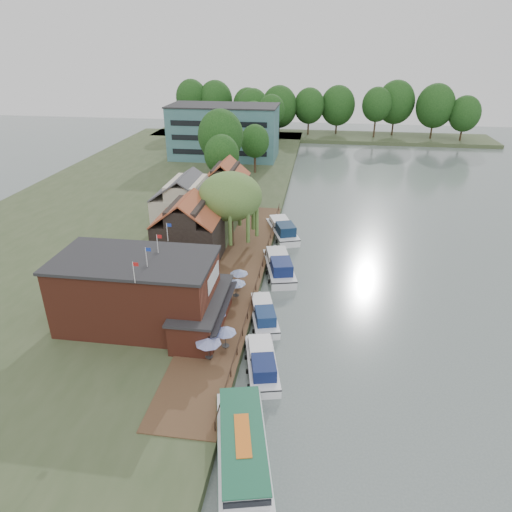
{
  "coord_description": "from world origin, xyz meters",
  "views": [
    {
      "loc": [
        1.19,
        -38.03,
        27.23
      ],
      "look_at": [
        -6.0,
        12.0,
        3.0
      ],
      "focal_mm": 32.0,
      "sensor_mm": 36.0,
      "label": 1
    }
  ],
  "objects_px": {
    "hotel_block": "(224,132)",
    "umbrella_0": "(209,349)",
    "umbrella_4": "(239,279)",
    "willow": "(230,210)",
    "cruiser_1": "(263,311)",
    "umbrella_2": "(215,320)",
    "cottage_b": "(187,203)",
    "cottage_c": "(226,186)",
    "swan": "(259,405)",
    "pub": "(157,292)",
    "cruiser_3": "(282,228)",
    "tour_boat": "(243,457)",
    "umbrella_3": "(236,289)",
    "umbrella_1": "(225,338)",
    "cruiser_0": "(262,360)",
    "cruiser_2": "(279,263)",
    "cottage_a": "(188,229)"
  },
  "relations": [
    {
      "from": "umbrella_3",
      "to": "cruiser_0",
      "type": "height_order",
      "value": "umbrella_3"
    },
    {
      "from": "willow",
      "to": "swan",
      "type": "distance_m",
      "value": 30.73
    },
    {
      "from": "cottage_a",
      "to": "cruiser_1",
      "type": "bearing_deg",
      "value": -45.57
    },
    {
      "from": "cottage_c",
      "to": "willow",
      "type": "xyz_separation_m",
      "value": [
        3.5,
        -14.0,
        0.96
      ]
    },
    {
      "from": "pub",
      "to": "umbrella_2",
      "type": "height_order",
      "value": "pub"
    },
    {
      "from": "cottage_b",
      "to": "cottage_c",
      "type": "relative_size",
      "value": 1.13
    },
    {
      "from": "cottage_b",
      "to": "cruiser_0",
      "type": "distance_m",
      "value": 33.24
    },
    {
      "from": "willow",
      "to": "swan",
      "type": "bearing_deg",
      "value": -74.73
    },
    {
      "from": "cottage_a",
      "to": "umbrella_0",
      "type": "xyz_separation_m",
      "value": [
        7.35,
        -20.06,
        -2.96
      ]
    },
    {
      "from": "cottage_c",
      "to": "cruiser_1",
      "type": "relative_size",
      "value": 0.95
    },
    {
      "from": "cottage_c",
      "to": "cottage_b",
      "type": "bearing_deg",
      "value": -113.96
    },
    {
      "from": "swan",
      "to": "umbrella_1",
      "type": "bearing_deg",
      "value": 124.22
    },
    {
      "from": "pub",
      "to": "cottage_c",
      "type": "xyz_separation_m",
      "value": [
        0.0,
        34.0,
        0.6
      ]
    },
    {
      "from": "umbrella_2",
      "to": "umbrella_0",
      "type": "bearing_deg",
      "value": -84.18
    },
    {
      "from": "cruiser_0",
      "to": "cruiser_2",
      "type": "bearing_deg",
      "value": 78.08
    },
    {
      "from": "cottage_c",
      "to": "cruiser_0",
      "type": "height_order",
      "value": "cottage_c"
    },
    {
      "from": "cottage_b",
      "to": "willow",
      "type": "relative_size",
      "value": 0.92
    },
    {
      "from": "cottage_b",
      "to": "cruiser_1",
      "type": "relative_size",
      "value": 1.07
    },
    {
      "from": "cruiser_2",
      "to": "cottage_c",
      "type": "bearing_deg",
      "value": 105.48
    },
    {
      "from": "umbrella_3",
      "to": "tour_boat",
      "type": "distance_m",
      "value": 21.65
    },
    {
      "from": "willow",
      "to": "umbrella_1",
      "type": "distance_m",
      "value": 23.94
    },
    {
      "from": "umbrella_4",
      "to": "swan",
      "type": "distance_m",
      "value": 18.09
    },
    {
      "from": "umbrella_1",
      "to": "willow",
      "type": "bearing_deg",
      "value": 99.73
    },
    {
      "from": "pub",
      "to": "cruiser_3",
      "type": "relative_size",
      "value": 1.88
    },
    {
      "from": "cottage_b",
      "to": "umbrella_0",
      "type": "height_order",
      "value": "cottage_b"
    },
    {
      "from": "cruiser_1",
      "to": "umbrella_2",
      "type": "bearing_deg",
      "value": -150.46
    },
    {
      "from": "umbrella_2",
      "to": "swan",
      "type": "height_order",
      "value": "umbrella_2"
    },
    {
      "from": "umbrella_4",
      "to": "cottage_b",
      "type": "bearing_deg",
      "value": 122.65
    },
    {
      "from": "hotel_block",
      "to": "cruiser_1",
      "type": "bearing_deg",
      "value": -74.93
    },
    {
      "from": "cottage_a",
      "to": "cottage_b",
      "type": "height_order",
      "value": "same"
    },
    {
      "from": "umbrella_1",
      "to": "umbrella_0",
      "type": "bearing_deg",
      "value": -122.53
    },
    {
      "from": "willow",
      "to": "hotel_block",
      "type": "bearing_deg",
      "value": 102.71
    },
    {
      "from": "umbrella_2",
      "to": "swan",
      "type": "bearing_deg",
      "value": -57.12
    },
    {
      "from": "cruiser_3",
      "to": "tour_boat",
      "type": "relative_size",
      "value": 0.82
    },
    {
      "from": "cottage_b",
      "to": "umbrella_1",
      "type": "relative_size",
      "value": 4.04
    },
    {
      "from": "umbrella_0",
      "to": "willow",
      "type": "bearing_deg",
      "value": 96.49
    },
    {
      "from": "cruiser_3",
      "to": "willow",
      "type": "bearing_deg",
      "value": -152.97
    },
    {
      "from": "hotel_block",
      "to": "umbrella_0",
      "type": "relative_size",
      "value": 10.69
    },
    {
      "from": "umbrella_2",
      "to": "pub",
      "type": "bearing_deg",
      "value": 175.28
    },
    {
      "from": "willow",
      "to": "umbrella_1",
      "type": "xyz_separation_m",
      "value": [
        3.99,
        -23.27,
        -3.93
      ]
    },
    {
      "from": "tour_boat",
      "to": "umbrella_0",
      "type": "bearing_deg",
      "value": 102.34
    },
    {
      "from": "willow",
      "to": "umbrella_4",
      "type": "xyz_separation_m",
      "value": [
        3.22,
        -11.74,
        -3.93
      ]
    },
    {
      "from": "cruiser_3",
      "to": "cottage_c",
      "type": "bearing_deg",
      "value": 125.22
    },
    {
      "from": "umbrella_3",
      "to": "pub",
      "type": "bearing_deg",
      "value": -139.08
    },
    {
      "from": "cruiser_0",
      "to": "cruiser_2",
      "type": "distance_m",
      "value": 19.06
    },
    {
      "from": "cottage_a",
      "to": "willow",
      "type": "xyz_separation_m",
      "value": [
        4.5,
        5.0,
        0.96
      ]
    },
    {
      "from": "willow",
      "to": "swan",
      "type": "xyz_separation_m",
      "value": [
        7.94,
        -29.08,
        -5.99
      ]
    },
    {
      "from": "cottage_a",
      "to": "umbrella_0",
      "type": "relative_size",
      "value": 3.62
    },
    {
      "from": "swan",
      "to": "cruiser_2",
      "type": "bearing_deg",
      "value": 91.71
    },
    {
      "from": "umbrella_4",
      "to": "willow",
      "type": "bearing_deg",
      "value": 105.36
    }
  ]
}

